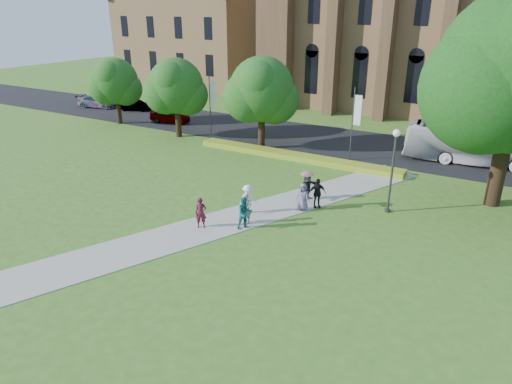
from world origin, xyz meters
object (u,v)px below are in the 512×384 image
Objects in this scene: car_0 at (170,116)px; car_1 at (136,105)px; streetlamp at (393,161)px; pedestrian_0 at (201,213)px; car_2 at (98,101)px; tour_coach at (477,145)px.

car_0 reaches higher than car_1.
streetlamp is 37.54m from car_1.
car_0 is 1.10× the size of car_1.
car_1 is 2.25× the size of pedestrian_0.
car_0 is 13.34m from car_2.
pedestrian_0 is (31.47, -20.89, 0.17)m from car_2.
car_0 is at bearing 156.88° from streetlamp.
car_0 is at bearing -129.27° from car_1.
pedestrian_0 is at bearing -149.78° from car_1.
car_0 is (-26.95, 11.50, -2.52)m from streetlamp.
car_2 is (-43.71, 0.43, -0.80)m from tour_coach.
car_0 is 2.48× the size of pedestrian_0.
streetlamp reaches higher than car_1.
pedestrian_0 is at bearing -144.59° from car_0.
pedestrian_0 is at bearing 142.55° from tour_coach.
tour_coach is at bearing -95.74° from car_0.
car_2 is (-40.17, 13.29, -2.53)m from streetlamp.
car_1 is at bearing 81.37° from tour_coach.
car_0 is 0.87× the size of car_2.
car_0 is 8.16m from car_1.
car_2 is at bearing 73.98° from car_0.
car_1 is at bearing 157.66° from streetlamp.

